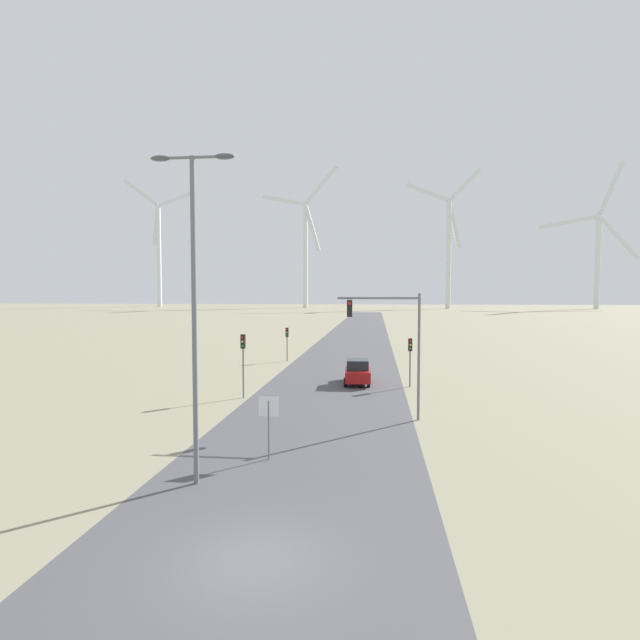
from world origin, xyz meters
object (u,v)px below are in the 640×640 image
(wind_turbine_left, at_px, (305,244))
(traffic_light_mast_overhead, at_px, (392,331))
(traffic_light_post_near_right, at_px, (410,351))
(wind_turbine_far_left, at_px, (159,245))
(car_approaching, at_px, (358,372))
(traffic_light_post_near_left, at_px, (243,351))
(wind_turbine_right, at_px, (598,249))
(wind_turbine_center, at_px, (449,242))
(streetlamp, at_px, (194,284))
(traffic_light_post_mid_left, at_px, (287,337))
(stop_sign_near, at_px, (269,415))

(wind_turbine_left, bearing_deg, traffic_light_mast_overhead, -80.70)
(traffic_light_post_near_right, bearing_deg, wind_turbine_far_left, 118.32)
(traffic_light_post_near_right, height_order, car_approaching, traffic_light_post_near_right)
(traffic_light_post_near_left, distance_m, wind_turbine_right, 225.73)
(wind_turbine_center, bearing_deg, wind_turbine_far_left, 172.21)
(wind_turbine_left, distance_m, wind_turbine_right, 129.37)
(wind_turbine_right, bearing_deg, streetlamp, -115.56)
(traffic_light_mast_overhead, relative_size, wind_turbine_far_left, 0.10)
(car_approaching, bearing_deg, wind_turbine_left, 99.16)
(streetlamp, bearing_deg, traffic_light_mast_overhead, 54.18)
(traffic_light_post_near_left, height_order, wind_turbine_left, wind_turbine_left)
(streetlamp, xyz_separation_m, traffic_light_post_mid_left, (-2.46, 31.68, -4.54))
(traffic_light_mast_overhead, relative_size, wind_turbine_left, 0.10)
(traffic_light_mast_overhead, bearing_deg, wind_turbine_center, 81.20)
(stop_sign_near, bearing_deg, wind_turbine_right, 64.58)
(streetlamp, distance_m, wind_turbine_right, 237.11)
(stop_sign_near, relative_size, traffic_light_mast_overhead, 0.38)
(traffic_light_post_near_right, relative_size, wind_turbine_far_left, 0.05)
(wind_turbine_far_left, relative_size, wind_turbine_left, 0.97)
(stop_sign_near, bearing_deg, traffic_light_mast_overhead, 53.95)
(traffic_light_post_near_right, height_order, wind_turbine_far_left, wind_turbine_far_left)
(wind_turbine_center, bearing_deg, car_approaching, -99.90)
(traffic_light_post_near_right, relative_size, wind_turbine_left, 0.05)
(traffic_light_post_near_left, height_order, traffic_light_mast_overhead, traffic_light_mast_overhead)
(traffic_light_post_near_right, bearing_deg, traffic_light_post_mid_left, 131.87)
(streetlamp, xyz_separation_m, traffic_light_post_near_right, (8.68, 19.25, -4.43))
(car_approaching, bearing_deg, wind_turbine_center, 80.10)
(stop_sign_near, height_order, wind_turbine_left, wind_turbine_left)
(wind_turbine_left, xyz_separation_m, wind_turbine_right, (129.16, -5.87, -4.46))
(traffic_light_post_mid_left, relative_size, traffic_light_mast_overhead, 0.50)
(streetlamp, bearing_deg, wind_turbine_left, 97.07)
(stop_sign_near, bearing_deg, traffic_light_post_near_right, 67.84)
(wind_turbine_center, xyz_separation_m, wind_turbine_right, (64.04, 3.90, -3.43))
(wind_turbine_center, bearing_deg, wind_turbine_right, 3.49)
(stop_sign_near, xyz_separation_m, traffic_light_post_mid_left, (-4.44, 28.88, 0.65))
(car_approaching, bearing_deg, traffic_light_post_mid_left, 122.37)
(wind_turbine_center, distance_m, wind_turbine_right, 64.25)
(traffic_light_post_near_right, relative_size, car_approaching, 0.83)
(stop_sign_near, height_order, car_approaching, stop_sign_near)
(traffic_light_mast_overhead, bearing_deg, traffic_light_post_near_right, 80.36)
(traffic_light_post_near_right, relative_size, wind_turbine_center, 0.06)
(traffic_light_mast_overhead, bearing_deg, wind_turbine_left, 99.30)
(traffic_light_post_near_right, bearing_deg, wind_turbine_right, 64.31)
(stop_sign_near, distance_m, traffic_light_mast_overhead, 9.13)
(stop_sign_near, bearing_deg, wind_turbine_left, 97.68)
(traffic_light_post_mid_left, height_order, car_approaching, traffic_light_post_mid_left)
(traffic_light_post_near_left, bearing_deg, wind_turbine_right, 62.37)
(traffic_light_post_mid_left, bearing_deg, traffic_light_post_near_left, -89.06)
(streetlamp, bearing_deg, traffic_light_post_near_right, 65.74)
(traffic_light_post_near_left, xyz_separation_m, wind_turbine_left, (-25.01, 204.81, 27.44))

